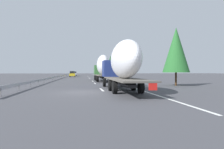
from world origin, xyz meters
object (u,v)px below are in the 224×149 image
object	(u,v)px
truck_lead	(102,67)
car_silver_hatch	(75,74)
car_yellow_coupe	(72,74)
road_sign	(104,70)
truck_trailing	(122,63)

from	to	relation	value
truck_lead	car_silver_hatch	size ratio (longest dim) A/B	2.92
truck_lead	car_yellow_coupe	size ratio (longest dim) A/B	2.92
road_sign	truck_trailing	bearing A→B (deg)	175.92
truck_lead	truck_trailing	size ratio (longest dim) A/B	0.95
car_silver_hatch	road_sign	xyz separation A→B (m)	(-25.75, -10.18, 1.36)
truck_lead	car_yellow_coupe	xyz separation A→B (m)	(30.42, 7.00, -1.68)
car_silver_hatch	road_sign	distance (m)	27.73
car_silver_hatch	car_yellow_coupe	world-z (taller)	car_yellow_coupe
truck_lead	road_sign	bearing A→B (deg)	-6.96
truck_lead	truck_trailing	distance (m)	18.10
truck_lead	car_silver_hatch	distance (m)	51.67
car_yellow_coupe	truck_lead	bearing A→B (deg)	-167.04
car_yellow_coupe	road_sign	size ratio (longest dim) A/B	1.39
truck_trailing	road_sign	xyz separation A→B (m)	(43.50, -3.10, -0.29)
road_sign	truck_lead	bearing A→B (deg)	173.04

